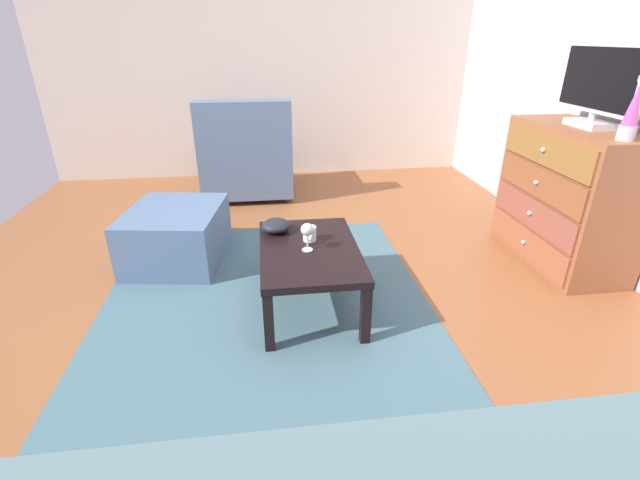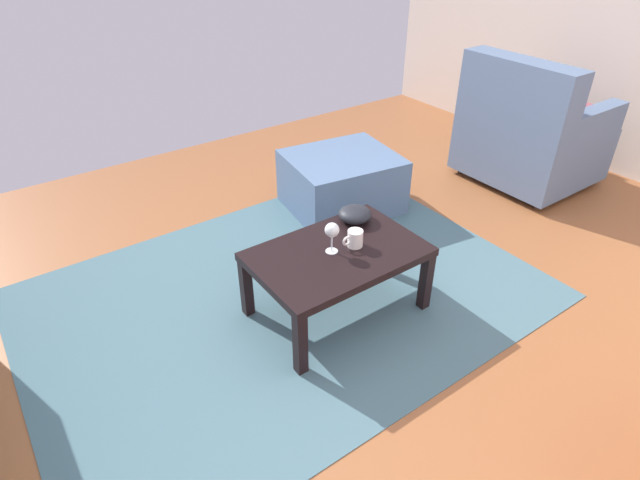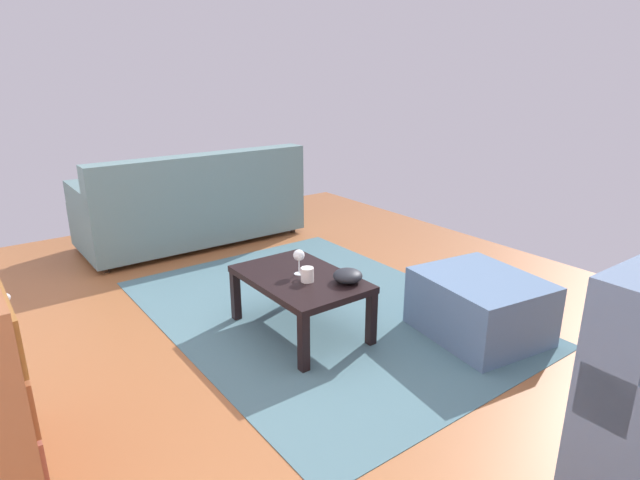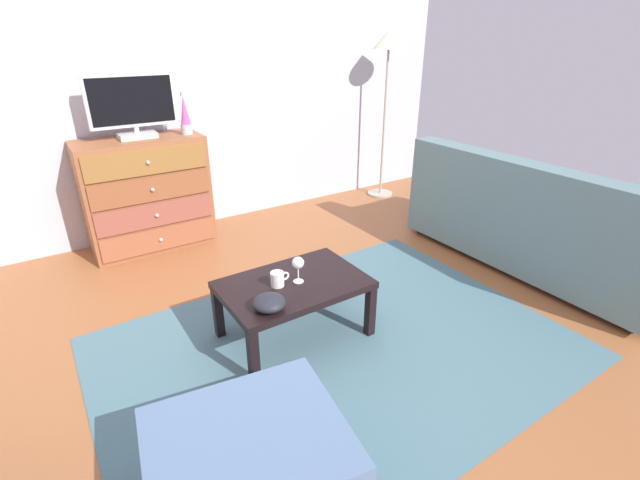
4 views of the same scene
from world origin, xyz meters
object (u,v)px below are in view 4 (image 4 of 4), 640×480
object	(u,v)px
coffee_table	(294,289)
tv	(132,105)
dresser	(147,194)
couch_large	(534,224)
bowl_decorative	(269,303)
lava_lamp	(185,116)
ottoman	(250,472)
standing_lamp	(388,56)
wine_glass	(298,264)
mug	(278,279)

from	to	relation	value
coffee_table	tv	bearing A→B (deg)	101.35
tv	coffee_table	bearing A→B (deg)	-78.65
dresser	couch_large	xyz separation A→B (m)	(2.39, -1.97, -0.12)
bowl_decorative	lava_lamp	bearing A→B (deg)	82.30
bowl_decorative	ottoman	bearing A→B (deg)	-122.95
lava_lamp	coffee_table	xyz separation A→B (m)	(-0.01, -1.72, -0.74)
dresser	couch_large	world-z (taller)	dresser
coffee_table	standing_lamp	xyz separation A→B (m)	(2.13, 1.72, 1.14)
tv	standing_lamp	bearing A→B (deg)	-1.67
wine_glass	ottoman	bearing A→B (deg)	-130.26
dresser	standing_lamp	distance (m)	2.69
couch_large	ottoman	bearing A→B (deg)	-166.53
lava_lamp	ottoman	distance (m)	2.80
bowl_decorative	standing_lamp	world-z (taller)	standing_lamp
wine_glass	standing_lamp	size ratio (longest dim) A/B	0.09
tv	lava_lamp	size ratio (longest dim) A/B	1.99
bowl_decorative	couch_large	xyz separation A→B (m)	(2.26, -0.03, -0.07)
wine_glass	ottoman	xyz separation A→B (m)	(-0.71, -0.83, -0.30)
dresser	mug	bearing A→B (deg)	-81.03
wine_glass	standing_lamp	distance (m)	2.89
tv	couch_large	size ratio (longest dim) A/B	0.34
mug	standing_lamp	world-z (taller)	standing_lamp
tv	mug	xyz separation A→B (m)	(0.27, -1.78, -0.76)
mug	ottoman	xyz separation A→B (m)	(-0.59, -0.86, -0.22)
coffee_table	ottoman	size ratio (longest dim) A/B	1.18
tv	wine_glass	distance (m)	1.97
coffee_table	mug	world-z (taller)	mug
wine_glass	couch_large	xyz separation A→B (m)	(1.99, -0.19, -0.15)
tv	wine_glass	size ratio (longest dim) A/B	4.18
mug	couch_large	xyz separation A→B (m)	(2.11, -0.21, -0.08)
mug	dresser	bearing A→B (deg)	98.97
coffee_table	dresser	bearing A→B (deg)	101.81
dresser	ottoman	xyz separation A→B (m)	(-0.31, -2.62, -0.27)
couch_large	dresser	bearing A→B (deg)	140.49
ottoman	tv	bearing A→B (deg)	83.06
lava_lamp	standing_lamp	distance (m)	2.15
ottoman	standing_lamp	distance (m)	4.01
standing_lamp	coffee_table	bearing A→B (deg)	-141.04
couch_large	ottoman	world-z (taller)	couch_large
coffee_table	mug	size ratio (longest dim) A/B	7.22
ottoman	wine_glass	bearing A→B (deg)	49.74
couch_large	standing_lamp	xyz separation A→B (m)	(0.11, 1.92, 1.12)
lava_lamp	couch_large	distance (m)	2.87
dresser	mug	xyz separation A→B (m)	(0.28, -1.76, -0.05)
tv	wine_glass	xyz separation A→B (m)	(0.39, -1.80, -0.68)
coffee_table	mug	xyz separation A→B (m)	(-0.09, 0.01, 0.09)
tv	mug	world-z (taller)	tv
coffee_table	standing_lamp	bearing A→B (deg)	38.96
lava_lamp	wine_glass	xyz separation A→B (m)	(0.01, -1.74, -0.58)
dresser	mug	world-z (taller)	dresser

